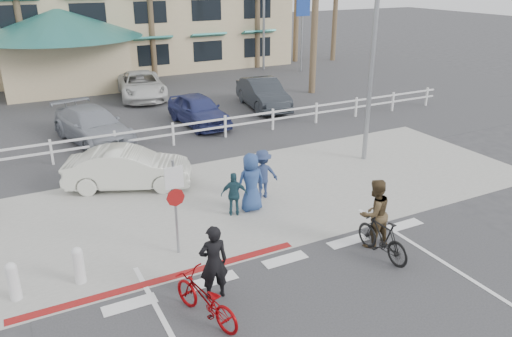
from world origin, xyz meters
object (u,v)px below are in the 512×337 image
sign_post (175,203)px  bike_black (382,238)px  bike_red (205,299)px  car_white_sedan (128,168)px

sign_post → bike_black: bearing=-29.4°
bike_red → bike_black: size_ratio=1.07×
sign_post → bike_red: sign_post is taller
bike_red → car_white_sedan: size_ratio=0.46×
bike_red → bike_black: 4.98m
bike_black → car_white_sedan: size_ratio=0.43×
sign_post → car_white_sedan: sign_post is taller
bike_black → sign_post: bearing=-31.4°
sign_post → bike_black: sign_post is taller
bike_red → car_white_sedan: (0.33, 7.67, 0.18)m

